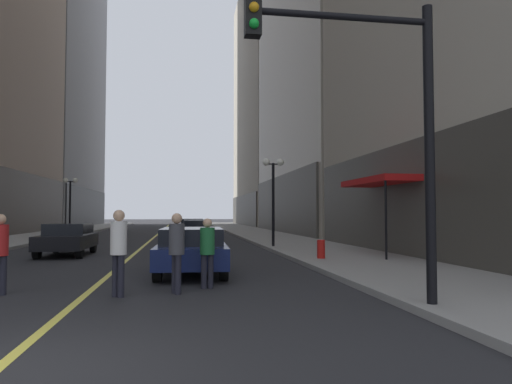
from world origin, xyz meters
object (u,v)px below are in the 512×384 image
Objects in this scene: car_white at (192,226)px; pedestrian_in_green_parka at (207,248)px; car_grey at (196,229)px; pedestrian_with_orange_bag at (177,247)px; car_black at (68,238)px; pedestrian_in_white_shirt at (119,246)px; car_navy at (192,249)px; traffic_light_near_right at (373,100)px; pedestrian_in_red_jacket at (0,248)px; street_lamp_right_mid at (273,182)px; fire_hydrant_right at (321,251)px; street_lamp_left_far at (70,193)px.

pedestrian_in_green_parka reaches higher than car_white.
car_grey is 2.30× the size of pedestrian_with_orange_bag.
car_black is 10.79m from pedestrian_in_white_shirt.
car_navy is 2.75m from pedestrian_in_green_parka.
traffic_light_near_right is (2.74, -3.24, 2.80)m from pedestrian_in_green_parka.
car_grey is 2.32× the size of pedestrian_in_red_jacket.
street_lamp_right_mid is 5.54× the size of fire_hydrant_right.
car_grey is 8.71m from street_lamp_right_mid.
pedestrian_in_red_jacket is at bearing -125.22° from street_lamp_right_mid.
street_lamp_left_far is (-9.01, 26.16, 2.32)m from pedestrian_in_green_parka.
car_navy is 1.07× the size of street_lamp_right_mid.
car_grey is at bearing 59.87° from car_black.
pedestrian_in_green_parka is 0.93m from pedestrian_with_orange_bag.
car_grey is at bearing 76.22° from pedestrian_in_red_jacket.
pedestrian_in_green_parka is at bearing 41.17° from pedestrian_with_orange_bag.
car_black is 2.35× the size of pedestrian_with_orange_bag.
car_grey is 14.42m from fire_hydrant_right.
car_black is 17.31m from car_white.
car_navy is 2.71× the size of pedestrian_with_orange_bag.
street_lamp_right_mid reaches higher than car_white.
street_lamp_left_far is at bearing 107.26° from pedestrian_with_orange_bag.
fire_hydrant_right is at bearing -24.22° from car_black.
car_navy is at bearing -92.04° from car_grey.
car_white reaches higher than fire_hydrant_right.
car_black is 0.97× the size of car_white.
pedestrian_in_white_shirt is 2.07m from pedestrian_in_green_parka.
fire_hydrant_right is (6.18, 5.94, -0.67)m from pedestrian_in_white_shirt.
car_navy is 9.93m from street_lamp_right_mid.
car_grey is at bearing 96.32° from traffic_light_near_right.
car_grey is 0.71× the size of traffic_light_near_right.
street_lamp_right_mid is at bearing 69.53° from pedestrian_with_orange_bag.
pedestrian_with_orange_bag reaches higher than pedestrian_in_green_parka.
pedestrian_in_red_jacket is 0.31× the size of traffic_light_near_right.
car_white is (0.42, 23.14, -0.00)m from car_navy.
pedestrian_with_orange_bag is at bearing -92.85° from car_grey.
pedestrian_in_green_parka is (0.30, -2.72, 0.22)m from car_navy.
car_black is 5.13× the size of fire_hydrant_right.
street_lamp_right_mid is at bearing 65.11° from pedestrian_in_white_shirt.
pedestrian_in_red_jacket is at bearing 174.15° from pedestrian_with_orange_bag.
pedestrian_with_orange_bag reaches higher than car_grey.
car_navy is 3.37m from pedestrian_with_orange_bag.
pedestrian_in_white_shirt is at bearing -96.26° from car_grey.
car_navy is 16.24m from car_grey.
street_lamp_right_mid is (5.68, 12.24, 2.19)m from pedestrian_in_white_shirt.
pedestrian_in_red_jacket reaches higher than car_white.
car_white is at bearing 88.23° from pedestrian_with_orange_bag.
car_navy and car_white have the same top height.
car_black is 11.01m from pedestrian_with_orange_bag.
fire_hydrant_right is (8.71, 5.34, -0.61)m from pedestrian_in_red_jacket.
fire_hydrant_right is at bearing 43.90° from pedestrian_in_white_shirt.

